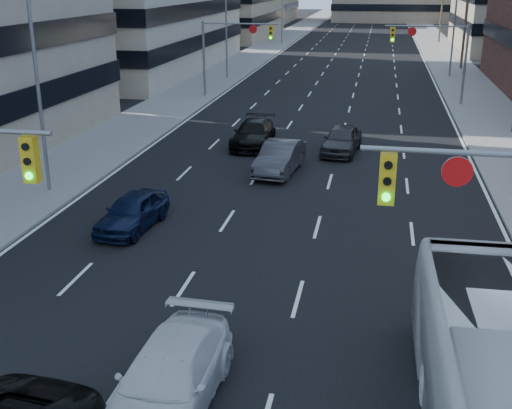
% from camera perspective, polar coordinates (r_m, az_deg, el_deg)
% --- Properties ---
extents(road_surface, '(18.00, 300.00, 0.02)m').
position_cam_1_polar(road_surface, '(135.60, 9.50, 15.40)').
color(road_surface, black).
rests_on(road_surface, ground).
extents(sidewalk_left, '(5.00, 300.00, 0.15)m').
position_cam_1_polar(sidewalk_left, '(136.40, 4.48, 15.65)').
color(sidewalk_left, slate).
rests_on(sidewalk_left, ground).
extents(sidewalk_right, '(5.00, 300.00, 0.15)m').
position_cam_1_polar(sidewalk_right, '(135.76, 14.52, 15.10)').
color(sidewalk_right, slate).
rests_on(sidewalk_right, ground).
extents(signal_far_left, '(6.09, 0.33, 6.00)m').
position_cam_1_polar(signal_far_left, '(51.76, -2.14, 14.12)').
color(signal_far_left, slate).
rests_on(signal_far_left, ground).
extents(signal_far_right, '(6.09, 0.33, 6.00)m').
position_cam_1_polar(signal_far_right, '(50.62, 15.56, 13.32)').
color(signal_far_right, slate).
rests_on(signal_far_right, ground).
extents(utility_pole_midblock, '(2.20, 0.28, 11.00)m').
position_cam_1_polar(utility_pole_midblock, '(71.81, 18.21, 15.90)').
color(utility_pole_midblock, '#4C3D2D').
rests_on(utility_pole_midblock, ground).
extents(utility_pole_distant, '(2.20, 0.28, 11.00)m').
position_cam_1_polar(utility_pole_distant, '(101.64, 16.24, 16.88)').
color(utility_pole_distant, '#4C3D2D').
rests_on(utility_pole_distant, ground).
extents(streetlight_left_near, '(2.03, 0.22, 9.00)m').
position_cam_1_polar(streetlight_left_near, '(29.21, -18.60, 10.43)').
color(streetlight_left_near, slate).
rests_on(streetlight_left_near, ground).
extents(streetlight_left_mid, '(2.03, 0.22, 9.00)m').
position_cam_1_polar(streetlight_left_mid, '(62.01, -2.51, 15.70)').
color(streetlight_left_mid, slate).
rests_on(streetlight_left_mid, ground).
extents(streetlight_left_far, '(2.03, 0.22, 9.00)m').
position_cam_1_polar(streetlight_left_far, '(96.37, 2.44, 17.06)').
color(streetlight_left_far, slate).
rests_on(streetlight_left_far, ground).
extents(streetlight_right_far, '(2.03, 0.22, 9.00)m').
position_cam_1_polar(streetlight_right_far, '(65.69, 17.08, 15.12)').
color(streetlight_right_far, slate).
rests_on(streetlight_right_far, ground).
extents(white_van, '(2.23, 5.13, 1.47)m').
position_cam_1_polar(white_van, '(14.92, -7.78, -15.10)').
color(white_van, silver).
rests_on(white_van, ground).
extents(sedan_blue, '(2.03, 4.22, 1.39)m').
position_cam_1_polar(sedan_blue, '(25.06, -10.95, -0.61)').
color(sedan_blue, black).
rests_on(sedan_blue, ground).
extents(sedan_grey_center, '(2.15, 4.81, 1.53)m').
position_cam_1_polar(sedan_grey_center, '(31.80, 2.14, 4.19)').
color(sedan_grey_center, '#38383B').
rests_on(sedan_grey_center, ground).
extents(sedan_black_far, '(2.06, 5.05, 1.46)m').
position_cam_1_polar(sedan_black_far, '(36.91, -0.24, 6.31)').
color(sedan_black_far, black).
rests_on(sedan_black_far, ground).
extents(sedan_grey_right, '(2.32, 4.63, 1.52)m').
position_cam_1_polar(sedan_grey_right, '(35.74, 7.64, 5.74)').
color(sedan_grey_right, '#2C2C2E').
rests_on(sedan_grey_right, ground).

